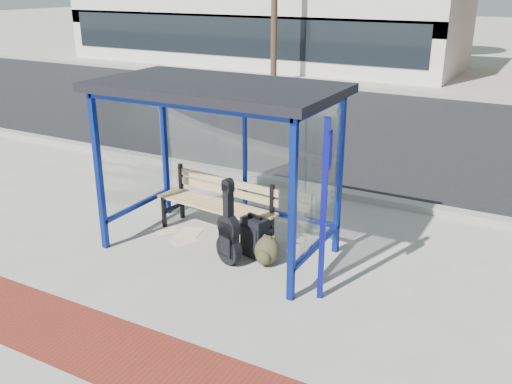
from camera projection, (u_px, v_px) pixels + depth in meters
The scene contains 16 objects.
ground at pixel (220, 249), 8.31m from camera, with size 120.00×120.00×0.00m, color #B2ADA0.
brick_paver_strip at pixel (92, 342), 6.18m from camera, with size 60.00×1.00×0.01m, color maroon.
curb_near at pixel (302, 186), 10.67m from camera, with size 60.00×0.25×0.12m, color gray.
street_asphalt at pixel (383, 130), 14.88m from camera, with size 60.00×10.00×0.00m, color black.
curb_far at pixel (429, 95), 19.04m from camera, with size 60.00×0.25×0.12m, color gray.
far_sidewalk at pixel (441, 88), 20.62m from camera, with size 60.00×4.00×0.01m, color #B2ADA0.
bus_shelter at pixel (219, 108), 7.65m from camera, with size 3.30×1.80×2.42m.
storefront_white at pixel (262, 18), 26.43m from camera, with size 18.00×6.04×4.00m.
bench at pixel (218, 201), 8.65m from camera, with size 2.01×0.67×0.93m.
guitar_bag at pixel (229, 235), 7.75m from camera, with size 0.44×0.26×1.17m.
suitcase at pixel (255, 237), 8.01m from camera, with size 0.41×0.32×0.63m.
backpack at pixel (266, 252), 7.80m from camera, with size 0.37×0.35×0.41m.
sign_post at pixel (325, 201), 6.61m from camera, with size 0.13×0.28×2.27m.
newspaper_a at pixel (166, 231), 8.91m from camera, with size 0.34×0.27×0.01m, color white.
newspaper_b at pixel (184, 241), 8.56m from camera, with size 0.39×0.31×0.01m, color white.
newspaper_c at pixel (189, 233), 8.83m from camera, with size 0.42×0.33×0.01m, color white.
Camera 1 is at (4.08, -6.31, 3.70)m, focal length 40.00 mm.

